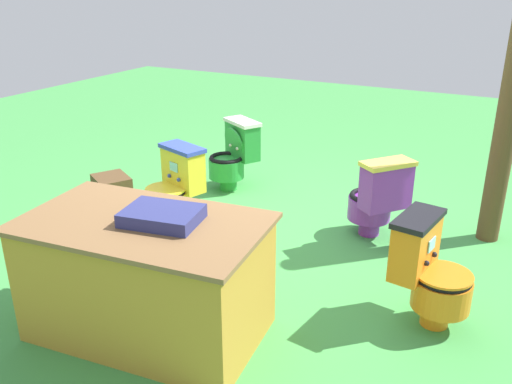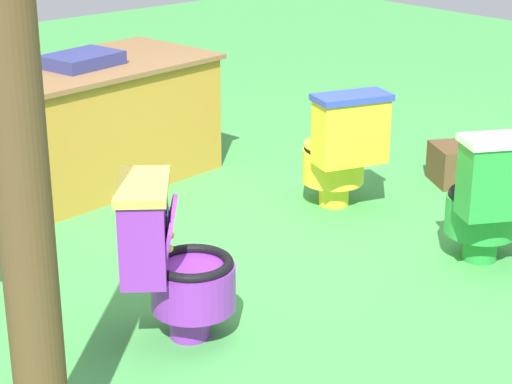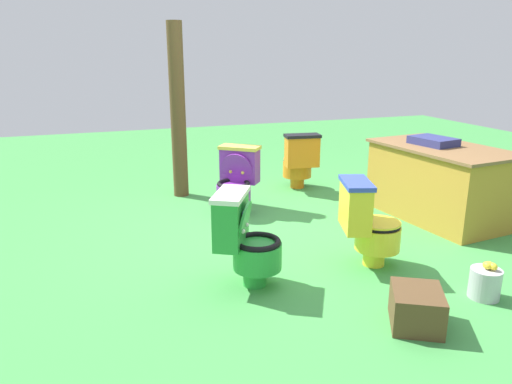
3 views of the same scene
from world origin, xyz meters
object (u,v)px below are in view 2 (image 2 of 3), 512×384
object	(u,v)px
toilet_green	(491,197)
toilet_yellow	(341,149)
vendor_table	(98,121)
wooden_post	(23,191)
toilet_purple	(171,259)
lemon_bucket	(366,144)
small_crate	(463,164)

from	to	relation	value
toilet_green	toilet_yellow	size ratio (longest dim) A/B	1.00
vendor_table	toilet_yellow	bearing A→B (deg)	-60.08
toilet_green	wooden_post	bearing A→B (deg)	-150.57
toilet_yellow	wooden_post	size ratio (longest dim) A/B	0.35
toilet_yellow	wooden_post	distance (m)	2.82
toilet_yellow	vendor_table	bearing A→B (deg)	138.44
wooden_post	toilet_yellow	bearing A→B (deg)	22.21
toilet_purple	toilet_yellow	bearing A→B (deg)	148.05
vendor_table	lemon_bucket	bearing A→B (deg)	-28.88
toilet_yellow	lemon_bucket	world-z (taller)	toilet_yellow
toilet_green	vendor_table	distance (m)	2.55
wooden_post	small_crate	distance (m)	3.68
lemon_bucket	toilet_yellow	bearing A→B (deg)	-147.13
toilet_purple	wooden_post	world-z (taller)	wooden_post
toilet_green	small_crate	size ratio (longest dim) A/B	1.94
vendor_table	small_crate	world-z (taller)	vendor_table
small_crate	toilet_purple	bearing A→B (deg)	-171.26
wooden_post	small_crate	xyz separation A→B (m)	(3.47, 0.84, -0.90)
toilet_yellow	toilet_purple	bearing A→B (deg)	-141.82
toilet_yellow	lemon_bucket	xyz separation A→B (m)	(0.78, 0.51, -0.25)
wooden_post	toilet_green	bearing A→B (deg)	-0.36
toilet_green	vendor_table	xyz separation A→B (m)	(-0.78, 2.43, 0.02)
toilet_green	toilet_yellow	bearing A→B (deg)	119.42
toilet_green	lemon_bucket	distance (m)	1.77
vendor_table	wooden_post	size ratio (longest dim) A/B	0.75
toilet_purple	lemon_bucket	world-z (taller)	toilet_purple
vendor_table	small_crate	xyz separation A→B (m)	(1.71, -1.57, -0.27)
vendor_table	toilet_green	bearing A→B (deg)	-72.11
toilet_purple	vendor_table	world-z (taller)	vendor_table
toilet_purple	lemon_bucket	bearing A→B (deg)	152.60
wooden_post	lemon_bucket	distance (m)	3.78
toilet_green	toilet_purple	world-z (taller)	same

